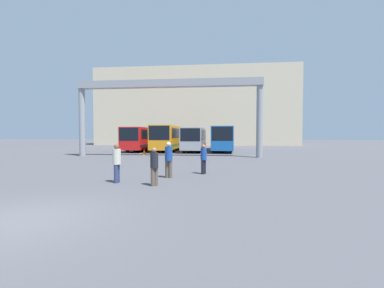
% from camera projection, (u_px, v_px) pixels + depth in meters
% --- Properties ---
extents(ground_plane, '(200.00, 200.00, 0.00)m').
position_uv_depth(ground_plane, '(20.00, 221.00, 6.44)').
color(ground_plane, '#47474C').
extents(building_backdrop, '(40.59, 12.00, 15.51)m').
position_uv_depth(building_backdrop, '(196.00, 108.00, 55.35)').
color(building_backdrop, beige).
rests_on(building_backdrop, ground).
extents(overhead_gantry, '(18.00, 0.80, 7.40)m').
position_uv_depth(overhead_gantry, '(167.00, 96.00, 24.65)').
color(overhead_gantry, gray).
rests_on(overhead_gantry, ground).
extents(bus_slot_0, '(2.49, 11.24, 3.03)m').
position_uv_depth(bus_slot_0, '(143.00, 137.00, 34.74)').
color(bus_slot_0, red).
rests_on(bus_slot_0, ground).
extents(bus_slot_1, '(2.63, 11.75, 3.25)m').
position_uv_depth(bus_slot_1, '(169.00, 137.00, 34.62)').
color(bus_slot_1, orange).
rests_on(bus_slot_1, ground).
extents(bus_slot_2, '(2.45, 10.25, 2.96)m').
position_uv_depth(bus_slot_2, '(195.00, 138.00, 33.50)').
color(bus_slot_2, '#999EA5').
rests_on(bus_slot_2, ground).
extents(bus_slot_3, '(2.55, 11.76, 3.11)m').
position_uv_depth(bus_slot_3, '(222.00, 137.00, 33.88)').
color(bus_slot_3, '#1959A5').
rests_on(bus_slot_3, ground).
extents(pedestrian_far_center, '(0.34, 0.34, 1.62)m').
position_uv_depth(pedestrian_far_center, '(204.00, 158.00, 14.08)').
color(pedestrian_far_center, black).
rests_on(pedestrian_far_center, ground).
extents(pedestrian_near_center, '(0.34, 0.34, 1.62)m').
position_uv_depth(pedestrian_near_center, '(154.00, 166.00, 10.83)').
color(pedestrian_near_center, brown).
rests_on(pedestrian_near_center, ground).
extents(pedestrian_mid_left, '(0.37, 0.37, 1.80)m').
position_uv_depth(pedestrian_mid_left, '(169.00, 159.00, 12.84)').
color(pedestrian_mid_left, brown).
rests_on(pedestrian_mid_left, ground).
extents(pedestrian_near_right, '(0.36, 0.36, 1.75)m').
position_uv_depth(pedestrian_near_right, '(117.00, 162.00, 11.54)').
color(pedestrian_near_right, navy).
rests_on(pedestrian_near_right, ground).
extents(traffic_cone, '(0.39, 0.39, 0.63)m').
position_uv_depth(traffic_cone, '(144.00, 152.00, 26.84)').
color(traffic_cone, orange).
rests_on(traffic_cone, ground).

